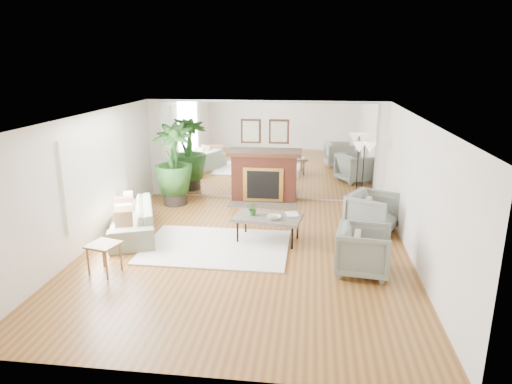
# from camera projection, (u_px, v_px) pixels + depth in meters

# --- Properties ---
(ground) EXTENTS (7.00, 7.00, 0.00)m
(ground) POSITION_uv_depth(u_px,v_px,m) (245.00, 252.00, 8.48)
(ground) COLOR brown
(ground) RESTS_ON ground
(wall_left) EXTENTS (0.02, 7.00, 2.50)m
(wall_left) POSITION_uv_depth(u_px,v_px,m) (86.00, 182.00, 8.49)
(wall_left) COLOR white
(wall_left) RESTS_ON ground
(wall_right) EXTENTS (0.02, 7.00, 2.50)m
(wall_right) POSITION_uv_depth(u_px,v_px,m) (418.00, 194.00, 7.78)
(wall_right) COLOR white
(wall_right) RESTS_ON ground
(wall_back) EXTENTS (6.00, 0.02, 2.50)m
(wall_back) POSITION_uv_depth(u_px,v_px,m) (265.00, 151.00, 11.46)
(wall_back) COLOR white
(wall_back) RESTS_ON ground
(mirror_panel) EXTENTS (5.40, 0.04, 2.40)m
(mirror_panel) POSITION_uv_depth(u_px,v_px,m) (265.00, 151.00, 11.44)
(mirror_panel) COLOR silver
(mirror_panel) RESTS_ON wall_back
(window_panel) EXTENTS (0.04, 2.40, 1.50)m
(window_panel) POSITION_uv_depth(u_px,v_px,m) (97.00, 172.00, 8.84)
(window_panel) COLOR #B2E09E
(window_panel) RESTS_ON wall_left
(fireplace) EXTENTS (1.85, 0.83, 2.05)m
(fireplace) POSITION_uv_depth(u_px,v_px,m) (264.00, 176.00, 11.40)
(fireplace) COLOR maroon
(fireplace) RESTS_ON ground
(area_rug) EXTENTS (2.74, 1.96, 0.03)m
(area_rug) POSITION_uv_depth(u_px,v_px,m) (216.00, 247.00, 8.71)
(area_rug) COLOR white
(area_rug) RESTS_ON ground
(coffee_table) EXTENTS (1.40, 0.95, 0.52)m
(coffee_table) POSITION_uv_depth(u_px,v_px,m) (268.00, 218.00, 8.90)
(coffee_table) COLOR #655B50
(coffee_table) RESTS_ON ground
(sofa) EXTENTS (1.58, 2.33, 0.63)m
(sofa) POSITION_uv_depth(u_px,v_px,m) (131.00, 219.00, 9.31)
(sofa) COLOR slate
(sofa) RESTS_ON ground
(armchair_back) EXTENTS (1.23, 1.22, 0.84)m
(armchair_back) POSITION_uv_depth(u_px,v_px,m) (372.00, 213.00, 9.39)
(armchair_back) COLOR gray
(armchair_back) RESTS_ON ground
(armchair_front) EXTENTS (1.00, 0.98, 0.80)m
(armchair_front) POSITION_uv_depth(u_px,v_px,m) (364.00, 251.00, 7.56)
(armchair_front) COLOR gray
(armchair_front) RESTS_ON ground
(side_table) EXTENTS (0.56, 0.56, 0.53)m
(side_table) POSITION_uv_depth(u_px,v_px,m) (104.00, 248.00, 7.54)
(side_table) COLOR #9A653D
(side_table) RESTS_ON ground
(potted_ficus) EXTENTS (0.96, 0.96, 2.00)m
(potted_ficus) POSITION_uv_depth(u_px,v_px,m) (173.00, 162.00, 11.05)
(potted_ficus) COLOR black
(potted_ficus) RESTS_ON ground
(floor_lamp) EXTENTS (0.53, 0.30, 1.63)m
(floor_lamp) POSITION_uv_depth(u_px,v_px,m) (364.00, 153.00, 10.47)
(floor_lamp) COLOR black
(floor_lamp) RESTS_ON ground
(tabletop_plant) EXTENTS (0.27, 0.25, 0.27)m
(tabletop_plant) POSITION_uv_depth(u_px,v_px,m) (253.00, 209.00, 8.90)
(tabletop_plant) COLOR #336A27
(tabletop_plant) RESTS_ON coffee_table
(fruit_bowl) EXTENTS (0.29, 0.29, 0.07)m
(fruit_bowl) POSITION_uv_depth(u_px,v_px,m) (274.00, 217.00, 8.71)
(fruit_bowl) COLOR #9A653D
(fruit_bowl) RESTS_ON coffee_table
(book) EXTENTS (0.30, 0.36, 0.02)m
(book) POSITION_uv_depth(u_px,v_px,m) (286.00, 215.00, 8.93)
(book) COLOR #9A653D
(book) RESTS_ON coffee_table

